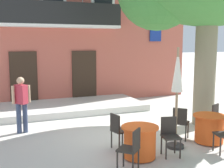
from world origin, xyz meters
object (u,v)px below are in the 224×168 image
object	(u,v)px
cafe_chair_middle_0	(170,133)
cafe_umbrella	(177,83)
cafe_chair_middle_1	(118,129)
cafe_chair_front_2	(180,121)
cafe_table_front	(209,128)
cafe_chair_front_1	(219,118)
cafe_table_middle	(140,142)
cafe_chair_middle_2	(132,147)
pedestrian_near_entrance	(21,102)

from	to	relation	value
cafe_chair_middle_0	cafe_umbrella	bearing A→B (deg)	42.02
cafe_chair_middle_1	cafe_chair_middle_0	bearing A→B (deg)	-39.55
cafe_umbrella	cafe_chair_middle_1	bearing A→B (deg)	162.74
cafe_chair_front_2	cafe_umbrella	bearing A→B (deg)	-134.91
cafe_chair_front_2	cafe_table_front	bearing A→B (deg)	-40.72
cafe_table_front	cafe_chair_front_2	size ratio (longest dim) A/B	0.95
cafe_chair_middle_0	cafe_chair_front_1	bearing A→B (deg)	19.36
cafe_chair_front_1	cafe_chair_front_2	xyz separation A→B (m)	(-1.22, 0.11, 0.00)
cafe_chair_middle_1	cafe_chair_front_2	xyz separation A→B (m)	(1.86, 0.04, 0.00)
cafe_table_middle	cafe_chair_middle_2	distance (m)	0.77
pedestrian_near_entrance	cafe_chair_middle_1	bearing A→B (deg)	-47.49
cafe_umbrella	cafe_table_middle	bearing A→B (deg)	-166.29
cafe_chair_middle_0	pedestrian_near_entrance	distance (m)	4.42
cafe_chair_front_1	cafe_chair_middle_1	bearing A→B (deg)	178.71
cafe_table_front	cafe_chair_middle_0	bearing A→B (deg)	-166.37
cafe_chair_middle_1	cafe_chair_front_1	xyz separation A→B (m)	(3.08, -0.07, 0.00)
cafe_chair_middle_0	cafe_table_front	xyz separation A→B (m)	(1.46, 0.35, -0.14)
cafe_chair_middle_2	cafe_chair_middle_1	bearing A→B (deg)	78.88
cafe_chair_front_1	pedestrian_near_entrance	world-z (taller)	pedestrian_near_entrance
cafe_chair_middle_1	cafe_table_front	size ratio (longest dim) A/B	1.05
cafe_chair_middle_0	cafe_chair_front_2	xyz separation A→B (m)	(0.88, 0.84, 0.00)
cafe_chair_front_2	pedestrian_near_entrance	bearing A→B (deg)	150.25
pedestrian_near_entrance	cafe_chair_front_2	bearing A→B (deg)	-29.75
cafe_chair_front_1	pedestrian_near_entrance	bearing A→B (deg)	155.39
cafe_chair_middle_2	cafe_chair_front_2	world-z (taller)	same
cafe_table_middle	cafe_chair_middle_2	size ratio (longest dim) A/B	0.95
cafe_table_middle	cafe_table_front	world-z (taller)	same
cafe_chair_middle_0	cafe_chair_middle_1	bearing A→B (deg)	140.45
cafe_table_middle	cafe_umbrella	distance (m)	1.75
cafe_chair_middle_0	pedestrian_near_entrance	world-z (taller)	pedestrian_near_entrance
cafe_table_middle	pedestrian_near_entrance	xyz separation A→B (m)	(-2.35, 3.03, 0.55)
cafe_table_middle	cafe_table_front	distance (m)	2.22
cafe_table_middle	pedestrian_near_entrance	distance (m)	3.88
cafe_chair_middle_2	cafe_chair_front_1	xyz separation A→B (m)	(3.34, 1.22, 0.00)
cafe_table_front	cafe_umbrella	distance (m)	1.64
cafe_chair_middle_2	cafe_chair_middle_0	bearing A→B (deg)	21.49
cafe_chair_middle_0	cafe_chair_front_2	world-z (taller)	same
cafe_table_middle	cafe_chair_middle_1	bearing A→B (deg)	107.84
cafe_chair_middle_1	cafe_chair_front_1	world-z (taller)	same
cafe_chair_middle_0	cafe_chair_front_1	distance (m)	2.23
cafe_chair_front_1	cafe_table_middle	bearing A→B (deg)	-167.20
cafe_chair_middle_2	cafe_chair_front_1	size ratio (longest dim) A/B	1.00
cafe_chair_front_1	pedestrian_near_entrance	xyz separation A→B (m)	(-5.20, 2.38, 0.42)
cafe_chair_middle_0	cafe_chair_front_2	bearing A→B (deg)	43.69
cafe_chair_middle_0	cafe_chair_middle_1	world-z (taller)	same
cafe_umbrella	pedestrian_near_entrance	bearing A→B (deg)	142.00
cafe_chair_middle_2	pedestrian_near_entrance	distance (m)	4.08
cafe_chair_middle_0	cafe_chair_middle_1	distance (m)	1.27
cafe_table_middle	cafe_chair_front_1	distance (m)	2.93
cafe_chair_middle_0	pedestrian_near_entrance	bearing A→B (deg)	134.79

